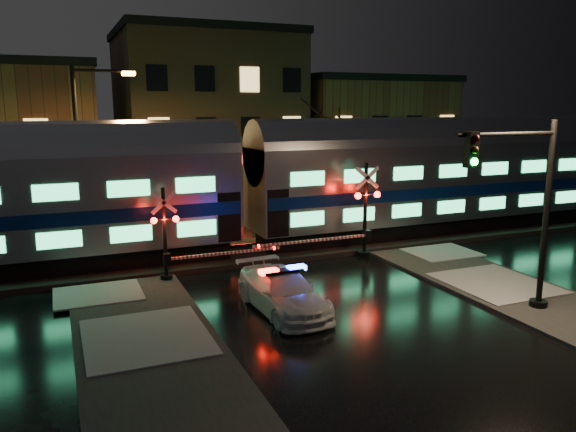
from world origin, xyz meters
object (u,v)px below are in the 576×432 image
object	(u,v)px
police_car	(283,291)
streetlight	(84,146)
crossing_signal_left	(175,244)
traffic_light	(524,214)
crossing_signal_right	(359,221)

from	to	relation	value
police_car	streetlight	distance (m)	13.17
streetlight	police_car	bearing A→B (deg)	-64.62
crossing_signal_left	traffic_light	bearing A→B (deg)	-38.98
crossing_signal_left	streetlight	xyz separation A→B (m)	(-2.72, 6.70, 3.39)
crossing_signal_right	crossing_signal_left	bearing A→B (deg)	-179.90
crossing_signal_left	crossing_signal_right	bearing A→B (deg)	0.10
crossing_signal_right	crossing_signal_left	size ratio (longest dim) A/B	1.16
police_car	crossing_signal_right	world-z (taller)	crossing_signal_right
police_car	crossing_signal_right	distance (m)	7.22
crossing_signal_left	police_car	bearing A→B (deg)	-60.09
police_car	crossing_signal_left	world-z (taller)	crossing_signal_left
police_car	streetlight	world-z (taller)	streetlight
crossing_signal_right	streetlight	bearing A→B (deg)	148.27
crossing_signal_left	streetlight	distance (m)	7.99
crossing_signal_left	streetlight	bearing A→B (deg)	112.09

